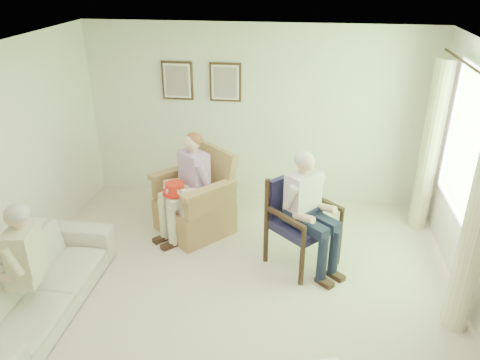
# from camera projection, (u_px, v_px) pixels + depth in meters

# --- Properties ---
(floor) EXTENTS (5.50, 5.50, 0.00)m
(floor) POSITION_uv_depth(u_px,v_px,m) (226.00, 314.00, 4.90)
(floor) COLOR beige
(floor) RESTS_ON ground
(back_wall) EXTENTS (5.00, 0.04, 2.60)m
(back_wall) POSITION_uv_depth(u_px,v_px,m) (257.00, 115.00, 6.80)
(back_wall) COLOR silver
(back_wall) RESTS_ON ground
(ceiling) EXTENTS (5.00, 5.50, 0.02)m
(ceiling) POSITION_uv_depth(u_px,v_px,m) (222.00, 63.00, 3.78)
(ceiling) COLOR white
(ceiling) RESTS_ON back_wall
(window) EXTENTS (0.13, 2.50, 1.63)m
(window) POSITION_uv_depth(u_px,v_px,m) (471.00, 144.00, 4.97)
(window) COLOR #2D6B23
(window) RESTS_ON right_wall
(curtain_left) EXTENTS (0.34, 0.34, 2.30)m
(curtain_left) POSITION_uv_depth(u_px,v_px,m) (478.00, 225.00, 4.30)
(curtain_left) COLOR beige
(curtain_left) RESTS_ON ground
(curtain_right) EXTENTS (0.34, 0.34, 2.30)m
(curtain_right) POSITION_uv_depth(u_px,v_px,m) (430.00, 148.00, 6.05)
(curtain_right) COLOR beige
(curtain_right) RESTS_ON ground
(framed_print_left) EXTENTS (0.45, 0.05, 0.55)m
(framed_print_left) POSITION_uv_depth(u_px,v_px,m) (177.00, 81.00, 6.70)
(framed_print_left) COLOR #382114
(framed_print_left) RESTS_ON back_wall
(framed_print_right) EXTENTS (0.45, 0.05, 0.55)m
(framed_print_right) POSITION_uv_depth(u_px,v_px,m) (225.00, 82.00, 6.61)
(framed_print_right) COLOR #382114
(framed_print_right) RESTS_ON back_wall
(wicker_armchair) EXTENTS (0.87, 0.87, 1.12)m
(wicker_armchair) POSITION_uv_depth(u_px,v_px,m) (195.00, 206.00, 6.28)
(wicker_armchair) COLOR #AC8351
(wicker_armchair) RESTS_ON ground
(wood_armchair) EXTENTS (0.70, 0.66, 1.07)m
(wood_armchair) POSITION_uv_depth(u_px,v_px,m) (304.00, 216.00, 5.56)
(wood_armchair) COLOR black
(wood_armchair) RESTS_ON ground
(sofa) EXTENTS (2.20, 0.86, 0.64)m
(sofa) POSITION_uv_depth(u_px,v_px,m) (35.00, 286.00, 4.80)
(sofa) COLOR beige
(sofa) RESTS_ON ground
(person_wicker) EXTENTS (0.40, 0.62, 1.39)m
(person_wicker) POSITION_uv_depth(u_px,v_px,m) (191.00, 180.00, 5.95)
(person_wicker) COLOR beige
(person_wicker) RESTS_ON ground
(person_dark) EXTENTS (0.40, 0.63, 1.42)m
(person_dark) POSITION_uv_depth(u_px,v_px,m) (305.00, 204.00, 5.30)
(person_dark) COLOR #181D34
(person_dark) RESTS_ON ground
(person_sofa) EXTENTS (0.42, 0.63, 1.29)m
(person_sofa) POSITION_uv_depth(u_px,v_px,m) (19.00, 260.00, 4.50)
(person_sofa) COLOR beige
(person_sofa) RESTS_ON ground
(red_hat) EXTENTS (0.32, 0.32, 0.14)m
(red_hat) POSITION_uv_depth(u_px,v_px,m) (175.00, 189.00, 5.89)
(red_hat) COLOR red
(red_hat) RESTS_ON person_wicker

